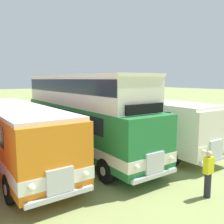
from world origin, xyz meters
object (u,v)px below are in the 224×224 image
object	(u,v)px
bus_seventh_in_row	(83,111)
bus_eighth_in_row	(135,118)
bus_sixth_in_row	(16,131)
marshal_person	(208,174)

from	to	relation	value
bus_seventh_in_row	bus_eighth_in_row	bearing A→B (deg)	-2.62
bus_sixth_in_row	bus_eighth_in_row	bearing A→B (deg)	-0.58
bus_sixth_in_row	bus_seventh_in_row	distance (m)	3.74
bus_eighth_in_row	marshal_person	world-z (taller)	bus_eighth_in_row
bus_eighth_in_row	marshal_person	xyz separation A→B (m)	(-2.45, -7.10, -0.87)
marshal_person	bus_sixth_in_row	bearing A→B (deg)	124.26
bus_seventh_in_row	marshal_person	distance (m)	7.54
bus_eighth_in_row	marshal_person	distance (m)	7.56
bus_sixth_in_row	bus_eighth_in_row	world-z (taller)	same
bus_eighth_in_row	bus_seventh_in_row	bearing A→B (deg)	177.38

